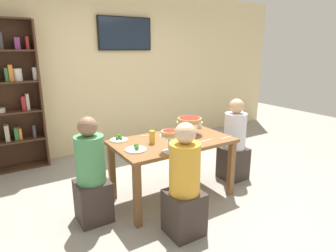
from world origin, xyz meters
TOP-DOWN VIEW (x-y plane):
  - ground_plane at (0.00, 0.00)m, footprint 12.00×12.00m
  - rear_partition at (0.00, 2.20)m, footprint 8.00×0.12m
  - dining_table at (0.00, 0.00)m, footprint 1.42×0.82m
  - television at (0.37, 2.11)m, footprint 0.99×0.05m
  - diner_head_west at (-1.00, 0.01)m, footprint 0.34×0.34m
  - diner_near_left at (-0.31, -0.69)m, footprint 0.34×0.34m
  - diner_head_east at (1.02, -0.02)m, footprint 0.34×0.34m
  - deep_dish_pizza_stand at (0.31, 0.08)m, footprint 0.33×0.33m
  - personal_pizza_stand at (-0.25, -0.33)m, footprint 0.21×0.21m
  - salad_plate_near_diner at (-0.55, 0.32)m, footprint 0.21×0.21m
  - salad_plate_far_diner at (0.05, -0.25)m, footprint 0.22×0.22m
  - salad_plate_spare at (-0.53, -0.09)m, footprint 0.24×0.24m
  - beer_glass_amber_tall at (-0.27, 0.02)m, footprint 0.07×0.07m
  - water_glass_clear_near at (0.62, 0.27)m, footprint 0.06×0.06m
  - cutlery_fork_near at (0.32, -0.24)m, footprint 0.18×0.03m
  - cutlery_knife_near at (0.62, -0.28)m, footprint 0.18×0.03m
  - cutlery_fork_far at (-0.19, 0.32)m, footprint 0.18×0.04m
  - cutlery_knife_far at (0.16, 0.32)m, footprint 0.18×0.05m

SIDE VIEW (x-z plane):
  - ground_plane at x=0.00m, z-range 0.00..0.00m
  - diner_head_west at x=-1.00m, z-range -0.08..1.07m
  - diner_near_left at x=-0.31m, z-range -0.08..1.07m
  - diner_head_east at x=1.02m, z-range -0.08..1.07m
  - dining_table at x=0.00m, z-range 0.27..1.01m
  - cutlery_fork_near at x=0.32m, z-range 0.74..0.74m
  - cutlery_knife_near at x=0.62m, z-range 0.74..0.74m
  - cutlery_fork_far at x=-0.19m, z-range 0.74..0.74m
  - cutlery_knife_far at x=0.16m, z-range 0.74..0.74m
  - salad_plate_spare at x=-0.53m, z-range 0.72..0.79m
  - salad_plate_near_diner at x=-0.55m, z-range 0.72..0.79m
  - salad_plate_far_diner at x=0.05m, z-range 0.73..0.79m
  - water_glass_clear_near at x=0.62m, z-range 0.74..0.85m
  - beer_glass_amber_tall at x=-0.27m, z-range 0.74..0.89m
  - personal_pizza_stand at x=-0.25m, z-range 0.80..1.04m
  - deep_dish_pizza_stand at x=0.31m, z-range 0.81..1.03m
  - rear_partition at x=0.00m, z-range 0.00..2.80m
  - television at x=0.37m, z-range 1.77..2.33m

